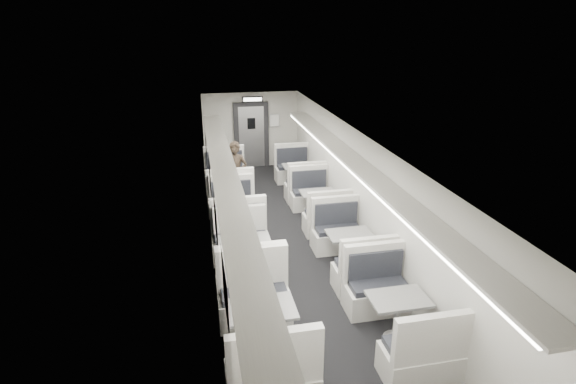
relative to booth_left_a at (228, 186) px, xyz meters
name	(u,v)px	position (x,y,z in m)	size (l,w,h in m)	color
room	(290,199)	(1.00, -3.16, 0.79)	(3.24, 12.24, 2.64)	black
booth_left_a	(228,186)	(0.00, 0.00, 0.00)	(1.13, 2.28, 1.22)	silver
booth_left_b	(236,221)	(0.00, -2.14, -0.04)	(1.02, 2.08, 1.11)	silver
booth_left_c	(245,260)	(0.00, -3.97, 0.00)	(1.13, 2.29, 1.23)	silver
booth_left_d	(262,331)	(0.00, -6.02, 0.00)	(1.13, 2.30, 1.23)	silver
booth_right_a	(299,177)	(2.00, 0.39, -0.04)	(1.03, 2.08, 1.11)	silver
booth_right_b	(318,205)	(2.00, -1.64, -0.05)	(0.99, 2.01, 1.08)	silver
booth_right_c	(349,250)	(2.00, -3.93, -0.04)	(1.02, 2.07, 1.11)	silver
booth_right_d	(397,318)	(2.00, -6.08, -0.03)	(1.03, 2.10, 1.12)	silver
passenger	(236,174)	(0.19, -0.33, 0.43)	(0.61, 0.40, 1.67)	black
window_a	(206,150)	(-0.49, 0.24, 0.94)	(0.02, 1.18, 0.84)	black
window_b	(210,177)	(-0.49, -1.96, 0.94)	(0.02, 1.18, 0.84)	black
window_c	(216,219)	(-0.49, -4.16, 0.94)	(0.02, 1.18, 0.84)	black
window_d	(226,292)	(-0.49, -6.36, 0.94)	(0.02, 1.18, 0.84)	black
luggage_rack_left	(226,174)	(-0.24, -3.46, 1.51)	(0.46, 10.40, 0.09)	silver
luggage_rack_right	(357,165)	(2.24, -3.46, 1.51)	(0.46, 10.40, 0.09)	silver
vestibule_door	(251,136)	(1.00, 2.77, 0.63)	(1.10, 0.13, 2.10)	black
exit_sign	(252,99)	(1.00, 2.28, 1.87)	(0.62, 0.12, 0.16)	black
wall_notice	(275,121)	(1.75, 2.76, 1.09)	(0.32, 0.02, 0.40)	white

